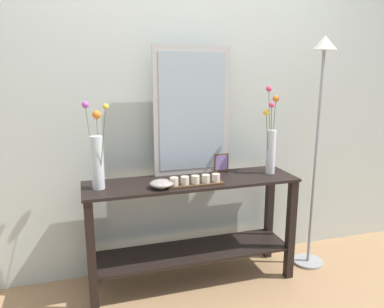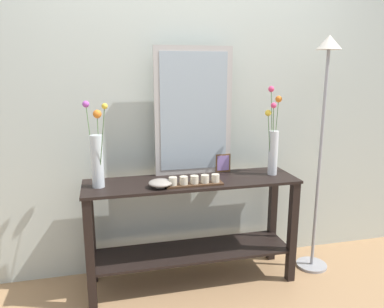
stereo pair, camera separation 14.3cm
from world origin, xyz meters
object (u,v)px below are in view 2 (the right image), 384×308
object	(u,v)px
vase_right	(273,144)
candle_tray	(194,181)
mirror_leaning	(194,112)
console_table	(192,219)
tall_vase_left	(97,155)
decorative_bowl	(160,183)
picture_frame_small	(223,163)
floor_lamp	(323,117)

from	to	relation	value
vase_right	candle_tray	distance (m)	0.67
mirror_leaning	console_table	bearing A→B (deg)	-107.19
tall_vase_left	vase_right	world-z (taller)	vase_right
decorative_bowl	mirror_leaning	bearing A→B (deg)	43.43
vase_right	picture_frame_small	bearing A→B (deg)	154.64
tall_vase_left	floor_lamp	xyz separation A→B (m)	(1.63, -0.04, 0.20)
candle_tray	picture_frame_small	xyz separation A→B (m)	(0.29, 0.28, 0.04)
mirror_leaning	decorative_bowl	bearing A→B (deg)	-136.57
console_table	mirror_leaning	size ratio (longest dim) A/B	1.63
candle_tray	console_table	bearing A→B (deg)	84.53
mirror_leaning	tall_vase_left	xyz separation A→B (m)	(-0.69, -0.16, -0.25)
vase_right	picture_frame_small	size ratio (longest dim) A/B	4.66
console_table	floor_lamp	size ratio (longest dim) A/B	0.85
console_table	floor_lamp	world-z (taller)	floor_lamp
console_table	candle_tray	world-z (taller)	candle_tray
console_table	tall_vase_left	xyz separation A→B (m)	(-0.64, 0.01, 0.51)
mirror_leaning	floor_lamp	xyz separation A→B (m)	(0.93, -0.20, -0.04)
floor_lamp	decorative_bowl	bearing A→B (deg)	-176.39
vase_right	decorative_bowl	distance (m)	0.89
console_table	mirror_leaning	distance (m)	0.78
mirror_leaning	tall_vase_left	world-z (taller)	mirror_leaning
tall_vase_left	picture_frame_small	distance (m)	0.95
tall_vase_left	floor_lamp	bearing A→B (deg)	-1.33
mirror_leaning	decorative_bowl	world-z (taller)	mirror_leaning
mirror_leaning	candle_tray	xyz separation A→B (m)	(-0.06, -0.29, -0.44)
console_table	floor_lamp	bearing A→B (deg)	-1.68
floor_lamp	picture_frame_small	bearing A→B (deg)	164.80
console_table	decorative_bowl	distance (m)	0.42
mirror_leaning	tall_vase_left	size ratio (longest dim) A/B	1.63
mirror_leaning	candle_tray	distance (m)	0.53
floor_lamp	tall_vase_left	bearing A→B (deg)	178.67
console_table	candle_tray	size ratio (longest dim) A/B	3.86
floor_lamp	vase_right	bearing A→B (deg)	174.71
tall_vase_left	candle_tray	xyz separation A→B (m)	(0.63, -0.12, -0.19)
decorative_bowl	candle_tray	bearing A→B (deg)	-2.05
picture_frame_small	floor_lamp	bearing A→B (deg)	-15.20
candle_tray	decorative_bowl	world-z (taller)	candle_tray
console_table	picture_frame_small	bearing A→B (deg)	29.99
candle_tray	picture_frame_small	world-z (taller)	picture_frame_small
vase_right	candle_tray	size ratio (longest dim) A/B	1.66
mirror_leaning	floor_lamp	bearing A→B (deg)	-12.20
picture_frame_small	floor_lamp	world-z (taller)	floor_lamp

